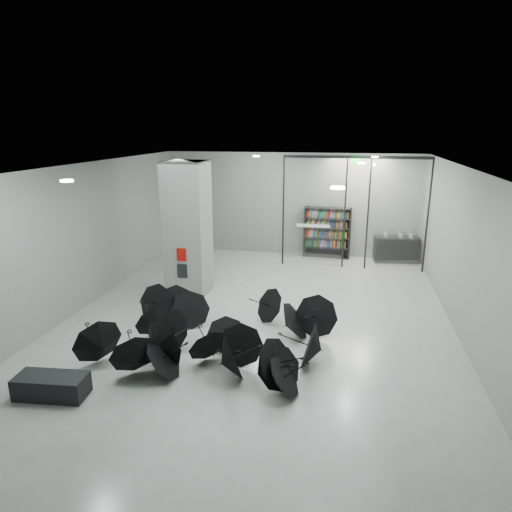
% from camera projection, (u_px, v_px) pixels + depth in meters
% --- Properties ---
extents(room, '(14.00, 14.02, 4.01)m').
position_uv_depth(room, '(256.00, 216.00, 11.03)').
color(room, gray).
rests_on(room, ground).
extents(column, '(1.20, 1.20, 4.00)m').
position_uv_depth(column, '(188.00, 228.00, 13.62)').
color(column, slate).
rests_on(column, ground).
extents(fire_cabinet, '(0.28, 0.04, 0.38)m').
position_uv_depth(fire_cabinet, '(181.00, 255.00, 13.22)').
color(fire_cabinet, '#A50A07').
rests_on(fire_cabinet, column).
extents(info_panel, '(0.30, 0.03, 0.42)m').
position_uv_depth(info_panel, '(182.00, 271.00, 13.35)').
color(info_panel, black).
rests_on(info_panel, column).
extents(exit_sign, '(0.30, 0.06, 0.15)m').
position_uv_depth(exit_sign, '(357.00, 161.00, 15.29)').
color(exit_sign, '#0CE533').
rests_on(exit_sign, room).
extents(glass_partition, '(5.06, 0.08, 4.00)m').
position_uv_depth(glass_partition, '(353.00, 208.00, 15.93)').
color(glass_partition, silver).
rests_on(glass_partition, ground).
extents(bench, '(1.38, 0.70, 0.43)m').
position_uv_depth(bench, '(52.00, 386.00, 8.57)').
color(bench, black).
rests_on(bench, ground).
extents(bookshelf, '(1.81, 0.50, 1.97)m').
position_uv_depth(bookshelf, '(327.00, 232.00, 17.62)').
color(bookshelf, black).
rests_on(bookshelf, ground).
extents(shop_counter, '(1.67, 0.84, 0.96)m').
position_uv_depth(shop_counter, '(396.00, 249.00, 17.14)').
color(shop_counter, black).
rests_on(shop_counter, ground).
extents(umbrella_cluster, '(5.70, 4.79, 1.24)m').
position_uv_depth(umbrella_cluster, '(216.00, 341.00, 10.18)').
color(umbrella_cluster, black).
rests_on(umbrella_cluster, ground).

